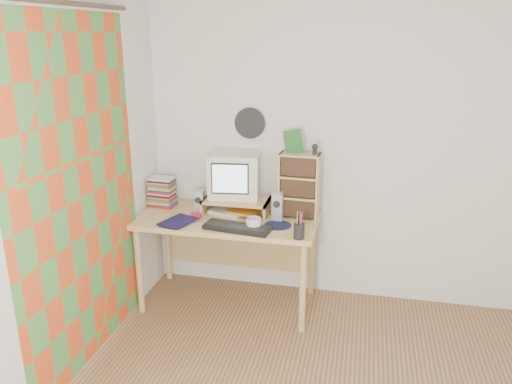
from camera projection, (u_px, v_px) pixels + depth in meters
The scene contains 20 objects.
back_wall at pixel (367, 150), 3.87m from camera, with size 3.50×3.50×0.00m, color silver.
left_wall at pixel (22, 207), 2.61m from camera, with size 3.50×3.50×0.00m, color silver.
curtain at pixel (81, 198), 3.08m from camera, with size 2.20×2.20×0.00m, color #C9471C.
wall_disc at pixel (250, 123), 3.99m from camera, with size 0.25×0.25×0.02m, color black.
desk at pixel (230, 230), 3.99m from camera, with size 1.40×0.70×0.75m.
monitor_riser at pixel (237, 202), 3.95m from camera, with size 0.52×0.30×0.12m.
crt_monitor at pixel (235, 175), 3.94m from camera, with size 0.37×0.37×0.35m, color beige.
speaker_left at pixel (200, 202), 3.94m from camera, with size 0.07×0.07×0.19m, color #AEAFB3.
speaker_right at pixel (278, 206), 3.80m from camera, with size 0.08×0.08×0.22m, color #AEAFB3.
keyboard at pixel (237, 228), 3.63m from camera, with size 0.49×0.16×0.03m, color black.
dvd_stack at pixel (162, 190), 4.09m from camera, with size 0.20×0.14×0.28m, color brown, non-canonical shape.
cd_rack at pixel (299, 186), 3.83m from camera, with size 0.30×0.16×0.50m, color tan.
mug at pixel (254, 224), 3.63m from camera, with size 0.11×0.11×0.09m, color silver.
diary at pixel (168, 218), 3.81m from camera, with size 0.24×0.18×0.05m, color #12113E.
mousepad at pixel (278, 225), 3.72m from camera, with size 0.21×0.21×0.00m, color black.
pen_cup at pixel (299, 228), 3.46m from camera, with size 0.08×0.08×0.15m, color black, non-canonical shape.
papers at pixel (234, 211), 3.96m from camera, with size 0.27×0.20×0.04m, color beige, non-canonical shape.
red_box at pixel (196, 216), 3.86m from camera, with size 0.08×0.05×0.04m, color red.
game_box at pixel (293, 141), 3.75m from camera, with size 0.14×0.03×0.17m, color #18541C.
webcam at pixel (315, 149), 3.71m from camera, with size 0.05×0.05×0.08m, color black, non-canonical shape.
Camera 1 is at (-0.02, -2.13, 2.12)m, focal length 35.00 mm.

